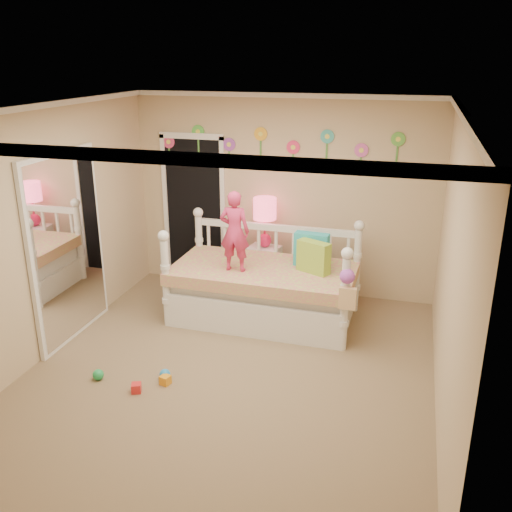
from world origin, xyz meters
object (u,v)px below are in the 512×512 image
(daybed, at_px, (264,272))
(table_lamp, at_px, (265,215))
(child, at_px, (235,231))
(nightstand, at_px, (264,270))

(daybed, xyz_separation_m, table_lamp, (-0.19, 0.72, 0.50))
(daybed, height_order, child, child)
(child, xyz_separation_m, table_lamp, (0.11, 0.92, -0.04))
(child, distance_m, nightstand, 1.23)
(nightstand, height_order, table_lamp, table_lamp)
(child, xyz_separation_m, nightstand, (0.11, 0.92, -0.81))
(daybed, height_order, nightstand, daybed)
(daybed, relative_size, nightstand, 3.33)
(child, height_order, table_lamp, child)
(daybed, distance_m, nightstand, 0.79)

